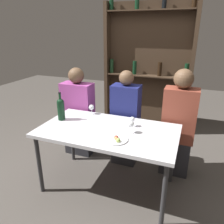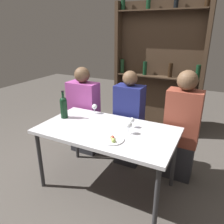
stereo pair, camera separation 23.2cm
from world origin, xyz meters
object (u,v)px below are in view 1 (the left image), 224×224
at_px(seated_person_left, 78,115).
at_px(seated_person_center, 125,122).
at_px(seated_person_right, 178,127).
at_px(wine_glass_1, 132,120).
at_px(wine_glass_2, 131,125).
at_px(wine_glass_0, 91,108).
at_px(food_plate_0, 116,139).
at_px(wine_bottle, 61,108).

bearing_deg(seated_person_left, seated_person_center, 0.00).
bearing_deg(seated_person_right, wine_glass_1, -139.26).
relative_size(wine_glass_2, seated_person_center, 0.10).
xyz_separation_m(wine_glass_1, seated_person_left, (-0.88, 0.39, -0.22)).
bearing_deg(wine_glass_0, wine_glass_1, -17.19).
xyz_separation_m(wine_glass_2, seated_person_center, (-0.22, 0.55, -0.22)).
distance_m(wine_glass_1, seated_person_center, 0.49).
bearing_deg(wine_glass_2, wine_glass_1, 100.71).
relative_size(wine_glass_0, wine_glass_2, 0.93).
bearing_deg(seated_person_left, wine_glass_0, -34.71).
height_order(wine_glass_1, seated_person_left, seated_person_left).
distance_m(wine_glass_0, seated_person_center, 0.48).
bearing_deg(wine_glass_1, food_plate_0, -97.95).
height_order(wine_glass_2, food_plate_0, wine_glass_2).
bearing_deg(seated_person_right, seated_person_left, 180.00).
bearing_deg(wine_glass_2, seated_person_left, 149.01).
height_order(wine_glass_0, seated_person_center, seated_person_center).
xyz_separation_m(wine_glass_2, food_plate_0, (-0.08, -0.20, -0.08)).
xyz_separation_m(wine_bottle, food_plate_0, (0.76, -0.25, -0.13)).
distance_m(wine_glass_2, food_plate_0, 0.23).
relative_size(wine_glass_0, wine_glass_1, 1.07).
relative_size(seated_person_center, seated_person_right, 0.95).
relative_size(wine_glass_2, seated_person_left, 0.10).
relative_size(wine_glass_0, seated_person_left, 0.10).
bearing_deg(food_plate_0, seated_person_center, 100.98).
bearing_deg(wine_glass_2, seated_person_center, 112.36).
bearing_deg(wine_bottle, food_plate_0, -18.20).
xyz_separation_m(seated_person_center, seated_person_right, (0.65, -0.00, 0.04)).
relative_size(food_plate_0, seated_person_right, 0.17).
height_order(wine_glass_1, seated_person_right, seated_person_right).
relative_size(seated_person_left, seated_person_center, 0.99).
bearing_deg(food_plate_0, seated_person_left, 137.87).
height_order(wine_glass_0, seated_person_left, seated_person_left).
relative_size(wine_glass_0, food_plate_0, 0.53).
bearing_deg(seated_person_center, food_plate_0, -79.02).
xyz_separation_m(wine_glass_2, seated_person_right, (0.43, 0.55, -0.19)).
distance_m(wine_glass_1, seated_person_left, 0.99).
relative_size(food_plate_0, seated_person_center, 0.18).
relative_size(wine_bottle, seated_person_right, 0.25).
xyz_separation_m(wine_bottle, wine_glass_1, (0.81, 0.11, -0.06)).
height_order(wine_glass_2, seated_person_center, seated_person_center).
height_order(seated_person_left, seated_person_center, seated_person_center).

